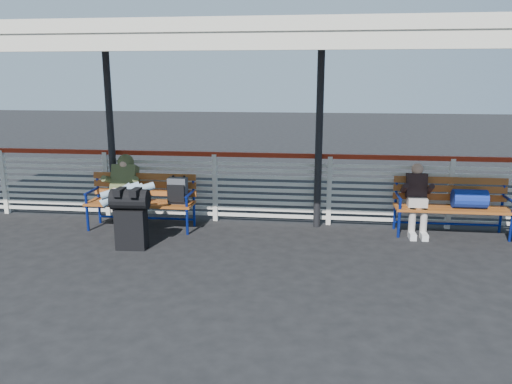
# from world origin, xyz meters

# --- Properties ---
(ground) EXTENTS (60.00, 60.00, 0.00)m
(ground) POSITION_xyz_m (0.00, 0.00, 0.00)
(ground) COLOR black
(ground) RESTS_ON ground
(fence) EXTENTS (12.08, 0.08, 1.24)m
(fence) POSITION_xyz_m (0.00, 1.90, 0.66)
(fence) COLOR silver
(fence) RESTS_ON ground
(canopy) EXTENTS (12.60, 3.60, 3.16)m
(canopy) POSITION_xyz_m (-0.00, 0.87, 3.04)
(canopy) COLOR silver
(canopy) RESTS_ON ground
(luggage_stack) EXTENTS (0.57, 0.34, 0.91)m
(luggage_stack) POSITION_xyz_m (-0.94, 0.28, 0.50)
(luggage_stack) COLOR black
(luggage_stack) RESTS_ON ground
(bench_left) EXTENTS (1.80, 0.56, 0.92)m
(bench_left) POSITION_xyz_m (-0.97, 1.32, 0.58)
(bench_left) COLOR #97421D
(bench_left) RESTS_ON ground
(bench_right) EXTENTS (1.80, 0.56, 0.92)m
(bench_right) POSITION_xyz_m (4.06, 1.57, 0.58)
(bench_right) COLOR #97421D
(bench_right) RESTS_ON ground
(traveler_man) EXTENTS (0.93, 1.64, 0.77)m
(traveler_man) POSITION_xyz_m (-1.28, 0.97, 0.74)
(traveler_man) COLOR #9CB9D2
(traveler_man) RESTS_ON ground
(companion_person) EXTENTS (0.32, 0.66, 1.15)m
(companion_person) POSITION_xyz_m (3.40, 1.55, 0.60)
(companion_person) COLOR #B3ABA2
(companion_person) RESTS_ON ground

